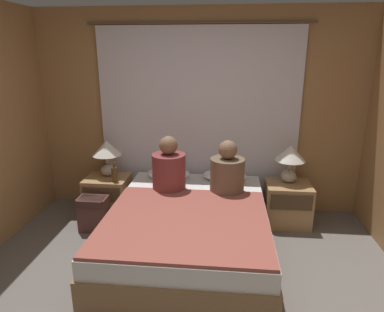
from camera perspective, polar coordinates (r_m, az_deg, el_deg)
name	(u,v)px	position (r m, az deg, el deg)	size (l,w,h in m)	color
wall_back	(199,113)	(4.31, 1.14, 7.16)	(4.13, 0.06, 2.50)	#A37547
curtain_panel	(198,122)	(4.26, 1.06, 5.74)	(2.65, 0.03, 2.31)	silver
bed	(189,230)	(3.56, -0.51, -12.25)	(1.57, 2.04, 0.49)	olive
nightstand_left	(108,196)	(4.43, -13.80, -6.52)	(0.52, 0.45, 0.50)	#A87F51
nightstand_right	(287,204)	(4.26, 15.62, -7.68)	(0.52, 0.45, 0.50)	#A87F51
lamp_left	(107,152)	(4.32, -13.99, 0.67)	(0.35, 0.35, 0.45)	#B2A899
lamp_right	(290,157)	(4.13, 16.06, -0.20)	(0.35, 0.35, 0.45)	#B2A899
pillow_left	(168,173)	(4.23, -3.95, -2.90)	(0.53, 0.32, 0.12)	white
pillow_right	(225,175)	(4.17, 5.46, -3.22)	(0.53, 0.32, 0.12)	white
blanket_on_bed	(185,220)	(3.19, -1.11, -10.65)	(1.51, 1.40, 0.03)	#994C42
person_left_in_bed	(169,169)	(3.80, -3.87, -2.16)	(0.37, 0.37, 0.62)	brown
person_right_in_bed	(227,172)	(3.76, 5.89, -2.70)	(0.37, 0.37, 0.59)	brown
beer_bottle_on_left_stand	(114,174)	(4.15, -12.81, -2.98)	(0.07, 0.07, 0.24)	#513819
backpack_on_floor	(94,212)	(4.12, -16.08, -8.93)	(0.33, 0.22, 0.41)	brown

